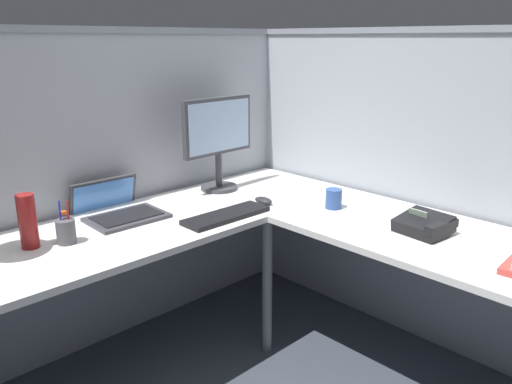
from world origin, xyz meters
The scene contains 12 objects.
ground_plane centered at (0.00, 0.00, 0.00)m, with size 6.80×6.80×0.00m, color #383D47.
cubicle_wall_back centered at (-0.36, 0.87, 0.79)m, with size 2.57×0.12×1.58m.
cubicle_wall_right centered at (0.87, -0.27, 0.79)m, with size 0.12×2.37×1.58m.
desk centered at (-0.15, -0.05, 0.63)m, with size 2.35×2.15×0.73m.
monitor centered at (0.27, 0.64, 1.02)m, with size 0.46×0.20×0.50m.
laptop centered at (-0.35, 0.66, 0.75)m, with size 0.35×0.39×0.22m.
keyboard centered at (-0.01, 0.26, 0.74)m, with size 0.43×0.14×0.02m, color black.
computer_mouse centered at (0.26, 0.29, 0.75)m, with size 0.06×0.10×0.03m, color #232326.
pen_cup centered at (-0.67, 0.48, 0.78)m, with size 0.08×0.08×0.18m.
thermos_flask centered at (-0.80, 0.54, 0.84)m, with size 0.07×0.07×0.22m, color maroon.
office_phone centered at (0.46, -0.48, 0.77)m, with size 0.21×0.22×0.11m.
coffee_mug centered at (0.46, 0.00, 0.78)m, with size 0.08×0.08×0.10m, color #2D4C8C.
Camera 1 is at (-1.47, -1.43, 1.53)m, focal length 35.79 mm.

